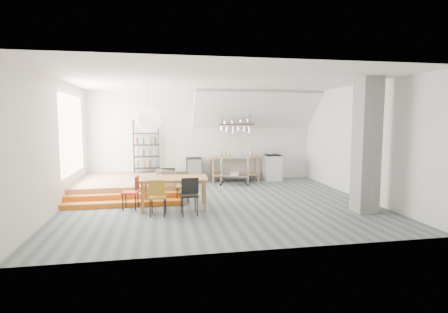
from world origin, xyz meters
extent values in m
plane|color=#4F595B|center=(0.00, 0.00, 0.00)|extent=(8.00, 8.00, 0.00)
cube|color=silver|center=(0.00, 3.50, 1.60)|extent=(8.00, 0.04, 3.20)
cube|color=silver|center=(-4.00, 0.00, 1.60)|extent=(0.04, 7.00, 3.20)
cube|color=silver|center=(4.00, 0.00, 1.60)|extent=(0.04, 7.00, 3.20)
cube|color=white|center=(0.00, 0.00, 3.20)|extent=(8.00, 7.00, 0.02)
cube|color=white|center=(1.80, 2.90, 2.55)|extent=(4.40, 1.44, 1.32)
cube|color=white|center=(-3.98, 1.50, 1.80)|extent=(0.02, 2.50, 2.20)
cube|color=#A37E51|center=(-2.50, 2.00, 0.20)|extent=(3.00, 3.00, 0.40)
cube|color=orange|center=(-2.50, 0.05, 0.07)|extent=(3.00, 0.35, 0.13)
cube|color=orange|center=(-2.50, 0.40, 0.13)|extent=(3.00, 0.35, 0.27)
cube|color=gray|center=(3.30, -1.50, 1.60)|extent=(0.50, 0.50, 3.20)
cube|color=#A37E51|center=(1.10, 3.15, 0.88)|extent=(1.80, 0.60, 0.06)
cube|color=#A37E51|center=(1.10, 3.15, 0.25)|extent=(1.70, 0.55, 0.04)
cube|color=#A37E51|center=(1.92, 3.37, 0.43)|extent=(0.06, 0.06, 0.86)
cube|color=#A37E51|center=(0.28, 3.37, 0.43)|extent=(0.06, 0.06, 0.86)
cube|color=#A37E51|center=(1.92, 2.93, 0.43)|extent=(0.06, 0.06, 0.86)
cube|color=#A37E51|center=(0.28, 2.93, 0.43)|extent=(0.06, 0.06, 0.86)
cube|color=white|center=(2.50, 3.15, 0.45)|extent=(0.60, 0.60, 0.90)
cube|color=black|center=(2.50, 3.15, 0.92)|extent=(0.58, 0.58, 0.03)
cube|color=white|center=(2.50, 3.43, 1.05)|extent=(0.60, 0.05, 0.25)
cylinder|color=black|center=(2.64, 3.29, 0.94)|extent=(0.18, 0.18, 0.02)
cylinder|color=black|center=(2.36, 3.29, 0.94)|extent=(0.18, 0.18, 0.02)
cylinder|color=black|center=(2.64, 3.01, 0.94)|extent=(0.18, 0.18, 0.02)
cylinder|color=black|center=(2.36, 3.01, 0.94)|extent=(0.18, 0.18, 0.02)
cube|color=#3B2717|center=(1.10, 2.95, 2.05)|extent=(1.20, 0.50, 0.05)
cylinder|color=black|center=(0.60, 2.95, 2.62)|extent=(0.02, 0.02, 1.15)
cylinder|color=black|center=(1.60, 2.95, 2.62)|extent=(0.02, 0.02, 1.15)
cylinder|color=silver|center=(0.60, 2.90, 1.91)|extent=(0.16, 0.16, 0.12)
cylinder|color=silver|center=(0.80, 2.90, 1.89)|extent=(0.20, 0.20, 0.16)
cylinder|color=silver|center=(1.00, 2.90, 1.87)|extent=(0.16, 0.16, 0.20)
cylinder|color=silver|center=(1.20, 2.90, 1.91)|extent=(0.20, 0.20, 0.12)
cylinder|color=silver|center=(1.40, 2.90, 1.89)|extent=(0.16, 0.16, 0.16)
cylinder|color=silver|center=(1.60, 2.90, 1.87)|extent=(0.20, 0.20, 0.20)
cylinder|color=black|center=(-1.58, 3.38, 1.30)|extent=(0.02, 0.02, 1.80)
cylinder|color=black|center=(-2.42, 3.38, 1.30)|extent=(0.02, 0.02, 1.80)
cylinder|color=black|center=(-1.58, 3.02, 1.30)|extent=(0.02, 0.02, 1.80)
cylinder|color=black|center=(-2.42, 3.02, 1.30)|extent=(0.02, 0.02, 1.80)
cube|color=black|center=(-2.00, 3.20, 0.55)|extent=(0.88, 0.38, 0.02)
cube|color=black|center=(-2.00, 3.20, 0.95)|extent=(0.88, 0.38, 0.02)
cube|color=black|center=(-2.00, 3.20, 1.35)|extent=(0.88, 0.38, 0.02)
cube|color=black|center=(-2.00, 3.20, 1.75)|extent=(0.88, 0.38, 0.02)
cube|color=black|center=(-2.00, 3.20, 2.15)|extent=(0.88, 0.38, 0.03)
cylinder|color=#388E43|center=(-2.00, 3.20, 0.69)|extent=(0.07, 0.07, 0.24)
cylinder|color=#906618|center=(-2.00, 3.20, 1.09)|extent=(0.07, 0.07, 0.24)
cylinder|color=maroon|center=(-2.00, 3.20, 1.49)|extent=(0.07, 0.07, 0.24)
cube|color=#A37E51|center=(-1.40, 0.75, 0.55)|extent=(0.60, 0.40, 0.03)
cylinder|color=black|center=(-1.13, 0.92, 0.47)|extent=(0.02, 0.02, 0.13)
cylinder|color=black|center=(-1.67, 0.92, 0.47)|extent=(0.02, 0.02, 0.13)
cylinder|color=black|center=(-1.13, 0.58, 0.47)|extent=(0.02, 0.02, 0.13)
cylinder|color=black|center=(-1.67, 0.58, 0.47)|extent=(0.02, 0.02, 0.13)
sphere|color=white|center=(-1.80, -0.32, 2.20)|extent=(0.60, 0.60, 0.60)
cube|color=olive|center=(-1.20, -0.36, 0.75)|extent=(1.69, 1.03, 0.06)
cube|color=olive|center=(-0.44, -0.02, 0.36)|extent=(0.08, 0.08, 0.72)
cube|color=olive|center=(-1.91, 0.07, 0.36)|extent=(0.08, 0.08, 0.72)
cube|color=olive|center=(-0.49, -0.80, 0.36)|extent=(0.08, 0.08, 0.72)
cube|color=olive|center=(-1.96, -0.70, 0.36)|extent=(0.08, 0.08, 0.72)
cube|color=#AD781D|center=(-1.60, -1.00, 0.44)|extent=(0.44, 0.44, 0.04)
cube|color=#AD781D|center=(-1.62, -1.18, 0.69)|extent=(0.38, 0.08, 0.35)
cylinder|color=black|center=(-1.78, -1.14, 0.22)|extent=(0.03, 0.03, 0.43)
cylinder|color=black|center=(-1.47, -1.18, 0.22)|extent=(0.03, 0.03, 0.43)
cylinder|color=black|center=(-1.74, -0.83, 0.22)|extent=(0.03, 0.03, 0.43)
cylinder|color=black|center=(-1.43, -0.86, 0.22)|extent=(0.03, 0.03, 0.43)
cube|color=black|center=(-0.89, -1.05, 0.46)|extent=(0.43, 0.43, 0.04)
cube|color=black|center=(-0.88, -1.24, 0.72)|extent=(0.39, 0.06, 0.36)
cylinder|color=black|center=(-1.05, -1.22, 0.23)|extent=(0.03, 0.03, 0.45)
cylinder|color=black|center=(-0.72, -1.21, 0.23)|extent=(0.03, 0.03, 0.45)
cylinder|color=black|center=(-1.06, -0.89, 0.23)|extent=(0.03, 0.03, 0.45)
cylinder|color=black|center=(-0.73, -0.88, 0.23)|extent=(0.03, 0.03, 0.45)
cube|color=olive|center=(-0.95, 0.29, 0.41)|extent=(0.38, 0.38, 0.04)
cube|color=olive|center=(-0.95, 0.45, 0.64)|extent=(0.35, 0.05, 0.32)
cylinder|color=black|center=(-0.80, 0.43, 0.20)|extent=(0.03, 0.03, 0.40)
cylinder|color=black|center=(-1.10, 0.44, 0.20)|extent=(0.03, 0.03, 0.40)
cylinder|color=black|center=(-0.81, 0.13, 0.20)|extent=(0.03, 0.03, 0.40)
cylinder|color=black|center=(-1.11, 0.14, 0.20)|extent=(0.03, 0.03, 0.40)
cube|color=red|center=(-2.28, -0.29, 0.43)|extent=(0.43, 0.43, 0.04)
cube|color=red|center=(-2.11, -0.32, 0.67)|extent=(0.09, 0.36, 0.33)
cylinder|color=black|center=(-2.15, -0.47, 0.21)|extent=(0.03, 0.03, 0.42)
cylinder|color=black|center=(-2.10, -0.16, 0.21)|extent=(0.03, 0.03, 0.42)
cylinder|color=black|center=(-2.45, -0.42, 0.21)|extent=(0.03, 0.03, 0.42)
cylinder|color=black|center=(-2.40, -0.12, 0.21)|extent=(0.03, 0.03, 0.42)
cube|color=silver|center=(0.94, 2.44, 0.96)|extent=(1.09, 0.79, 0.04)
cube|color=silver|center=(0.94, 2.44, 0.33)|extent=(1.09, 0.79, 0.03)
cylinder|color=silver|center=(1.45, 2.55, 0.49)|extent=(0.03, 0.03, 0.94)
sphere|color=black|center=(1.45, 2.55, 0.04)|extent=(0.09, 0.09, 0.09)
cylinder|color=silver|center=(0.57, 2.80, 0.49)|extent=(0.03, 0.03, 0.94)
sphere|color=black|center=(0.57, 2.80, 0.04)|extent=(0.09, 0.09, 0.09)
cylinder|color=silver|center=(1.32, 2.09, 0.49)|extent=(0.03, 0.03, 0.94)
sphere|color=black|center=(1.32, 2.09, 0.04)|extent=(0.09, 0.09, 0.09)
cylinder|color=silver|center=(0.44, 2.33, 0.49)|extent=(0.03, 0.03, 0.94)
sphere|color=black|center=(0.44, 2.33, 0.04)|extent=(0.09, 0.09, 0.09)
cube|color=black|center=(-0.37, 3.20, 0.44)|extent=(0.52, 0.52, 0.88)
imported|color=beige|center=(-1.40, 0.75, 0.70)|extent=(0.55, 0.42, 0.28)
imported|color=silver|center=(0.91, 3.10, 0.94)|extent=(0.27, 0.27, 0.05)
camera|label=1|loc=(-1.52, -9.03, 2.21)|focal=28.00mm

